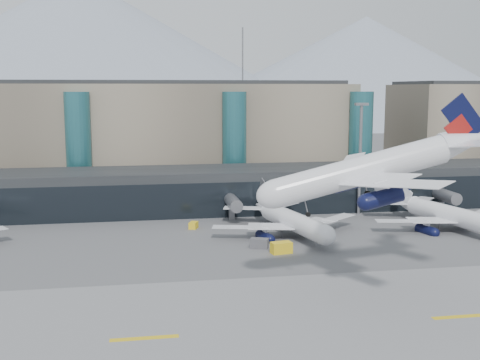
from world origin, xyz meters
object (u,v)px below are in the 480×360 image
lightmast_mid (360,152)px  veh_c (259,243)px  jet_parked_mid (287,213)px  veh_b (194,225)px  jet_parked_right (440,208)px  hero_jet (383,159)px  veh_h (281,248)px

lightmast_mid → veh_c: size_ratio=7.89×
jet_parked_mid → veh_b: 19.74m
jet_parked_mid → veh_c: 13.21m
jet_parked_right → hero_jet: bearing=127.3°
veh_h → lightmast_mid: bearing=38.9°
veh_h → hero_jet: bearing=-78.2°
jet_parked_right → veh_b: jet_parked_right is taller
jet_parked_mid → jet_parked_right: 33.14m
lightmast_mid → jet_parked_mid: 28.27m
veh_b → veh_h: 25.45m
lightmast_mid → jet_parked_right: bearing=-52.5°
hero_jet → veh_b: hero_jet is taller
lightmast_mid → hero_jet: hero_jet is taller
veh_c → veh_h: bearing=-30.5°
jet_parked_right → veh_c: 42.20m
jet_parked_mid → veh_c: bearing=130.5°
veh_c → jet_parked_right: bearing=35.9°
lightmast_mid → veh_h: size_ratio=7.02×
hero_jet → veh_c: size_ratio=10.96×
hero_jet → jet_parked_mid: hero_jet is taller
hero_jet → jet_parked_right: (28.63, 36.25, -14.93)m
lightmast_mid → hero_jet: bearing=-107.8°
lightmast_mid → jet_parked_mid: bearing=-143.4°
lightmast_mid → jet_parked_right: lightmast_mid is taller
lightmast_mid → veh_h: 41.70m
veh_h → jet_parked_right: bearing=10.3°
jet_parked_mid → jet_parked_right: size_ratio=0.98×
lightmast_mid → hero_jet: (-16.63, -51.91, 4.65)m
lightmast_mid → hero_jet: 54.71m
veh_b → veh_c: bearing=-127.4°
jet_parked_mid → veh_c: (-7.67, -10.27, -3.17)m
jet_parked_right → veh_h: size_ratio=9.33×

